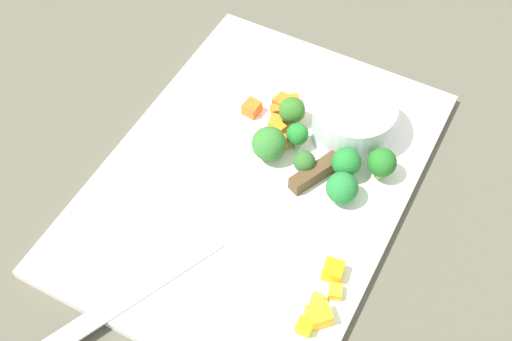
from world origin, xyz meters
name	(u,v)px	position (x,y,z in m)	size (l,w,h in m)	color
ground_plane	(256,182)	(0.00, 0.00, 0.00)	(4.00, 4.00, 0.00)	#565344
cutting_board	(256,179)	(0.00, 0.00, 0.01)	(0.44, 0.32, 0.01)	white
prep_bowl	(354,120)	(0.11, -0.07, 0.04)	(0.09, 0.09, 0.05)	silver
chef_knife	(247,218)	(-0.06, -0.02, 0.02)	(0.33, 0.17, 0.02)	silver
carrot_dice_0	(294,100)	(0.11, 0.01, 0.02)	(0.01, 0.01, 0.01)	orange
carrot_dice_1	(276,123)	(0.07, 0.01, 0.02)	(0.02, 0.02, 0.01)	orange
carrot_dice_2	(284,142)	(0.05, -0.01, 0.02)	(0.01, 0.01, 0.01)	orange
carrot_dice_3	(276,111)	(0.09, 0.02, 0.02)	(0.01, 0.01, 0.01)	orange
carrot_dice_4	(283,103)	(0.10, 0.02, 0.02)	(0.02, 0.02, 0.02)	orange
carrot_dice_5	(292,117)	(0.09, 0.00, 0.02)	(0.01, 0.01, 0.01)	orange
carrot_dice_6	(252,108)	(0.08, 0.05, 0.02)	(0.02, 0.02, 0.02)	orange
carrot_dice_7	(277,131)	(0.06, 0.01, 0.02)	(0.01, 0.02, 0.02)	orange
pepper_dice_0	(335,292)	(-0.09, -0.13, 0.02)	(0.01, 0.01, 0.01)	yellow
pepper_dice_1	(317,301)	(-0.11, -0.12, 0.02)	(0.01, 0.01, 0.01)	yellow
pepper_dice_2	(305,327)	(-0.14, -0.12, 0.02)	(0.01, 0.01, 0.01)	yellow
pepper_dice_3	(333,271)	(-0.07, -0.12, 0.02)	(0.02, 0.02, 0.02)	yellow
pepper_dice_4	(319,316)	(-0.12, -0.13, 0.02)	(0.02, 0.02, 0.02)	yellow
broccoli_floret_0	(346,163)	(0.05, -0.09, 0.03)	(0.03, 0.03, 0.04)	#94C268
broccoli_floret_1	(304,162)	(0.03, -0.04, 0.03)	(0.02, 0.02, 0.03)	#85B456
broccoli_floret_2	(297,135)	(0.06, -0.02, 0.03)	(0.03, 0.03, 0.03)	#82B661
broccoli_floret_3	(294,112)	(0.09, 0.00, 0.03)	(0.03, 0.03, 0.04)	#87C356
broccoli_floret_4	(382,163)	(0.06, -0.12, 0.04)	(0.03, 0.03, 0.04)	#8FB759
broccoli_floret_5	(342,188)	(0.02, -0.09, 0.03)	(0.03, 0.03, 0.04)	#81B15D
broccoli_floret_6	(272,145)	(0.03, 0.00, 0.03)	(0.04, 0.04, 0.04)	#97B96A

